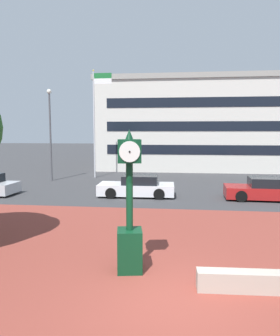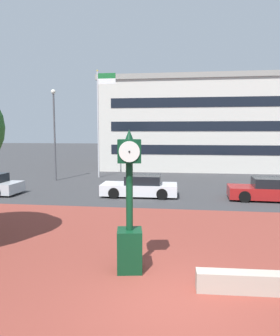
{
  "view_description": "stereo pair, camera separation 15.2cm",
  "coord_description": "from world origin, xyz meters",
  "px_view_note": "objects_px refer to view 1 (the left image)",
  "views": [
    {
      "loc": [
        0.03,
        -7.04,
        3.84
      ],
      "look_at": [
        -0.96,
        1.48,
        2.87
      ],
      "focal_mm": 34.05,
      "sensor_mm": 36.0,
      "label": 1
    },
    {
      "loc": [
        0.18,
        -7.02,
        3.84
      ],
      "look_at": [
        -0.96,
        1.48,
        2.87
      ],
      "focal_mm": 34.05,
      "sensor_mm": 36.0,
      "label": 2
    }
  ],
  "objects_px": {
    "street_clock": "(130,217)",
    "street_lamp_post": "(50,126)",
    "civic_building": "(216,125)",
    "car_street_mid": "(264,190)",
    "car_street_near": "(137,187)",
    "flagpole_primary": "(96,116)"
  },
  "relations": [
    {
      "from": "civic_building",
      "to": "street_lamp_post",
      "type": "distance_m",
      "value": 19.76
    },
    {
      "from": "flagpole_primary",
      "to": "street_lamp_post",
      "type": "bearing_deg",
      "value": -144.88
    },
    {
      "from": "car_street_mid",
      "to": "street_lamp_post",
      "type": "height_order",
      "value": "street_lamp_post"
    },
    {
      "from": "street_clock",
      "to": "flagpole_primary",
      "type": "relative_size",
      "value": 0.44
    },
    {
      "from": "car_street_mid",
      "to": "flagpole_primary",
      "type": "xyz_separation_m",
      "value": [
        -11.74,
        7.7,
        4.66
      ]
    },
    {
      "from": "car_street_mid",
      "to": "civic_building",
      "type": "relative_size",
      "value": 0.17
    },
    {
      "from": "flagpole_primary",
      "to": "street_lamp_post",
      "type": "relative_size",
      "value": 1.25
    },
    {
      "from": "civic_building",
      "to": "car_street_mid",
      "type": "bearing_deg",
      "value": -88.41
    },
    {
      "from": "car_street_mid",
      "to": "flagpole_primary",
      "type": "relative_size",
      "value": 0.48
    },
    {
      "from": "street_clock",
      "to": "street_lamp_post",
      "type": "bearing_deg",
      "value": 109.09
    },
    {
      "from": "street_clock",
      "to": "car_street_near",
      "type": "relative_size",
      "value": 0.86
    },
    {
      "from": "car_street_near",
      "to": "street_clock",
      "type": "bearing_deg",
      "value": -175.39
    },
    {
      "from": "car_street_near",
      "to": "civic_building",
      "type": "bearing_deg",
      "value": -21.02
    },
    {
      "from": "flagpole_primary",
      "to": "civic_building",
      "type": "height_order",
      "value": "civic_building"
    },
    {
      "from": "street_clock",
      "to": "civic_building",
      "type": "xyz_separation_m",
      "value": [
        5.7,
        29.33,
        3.12
      ]
    },
    {
      "from": "street_clock",
      "to": "street_lamp_post",
      "type": "distance_m",
      "value": 18.14
    },
    {
      "from": "car_street_near",
      "to": "car_street_mid",
      "type": "height_order",
      "value": "same"
    },
    {
      "from": "flagpole_primary",
      "to": "street_lamp_post",
      "type": "height_order",
      "value": "flagpole_primary"
    },
    {
      "from": "street_lamp_post",
      "to": "car_street_near",
      "type": "bearing_deg",
      "value": -35.44
    },
    {
      "from": "car_street_near",
      "to": "flagpole_primary",
      "type": "bearing_deg",
      "value": 29.05
    },
    {
      "from": "car_street_mid",
      "to": "flagpole_primary",
      "type": "bearing_deg",
      "value": 59.12
    },
    {
      "from": "street_clock",
      "to": "car_street_near",
      "type": "height_order",
      "value": "street_clock"
    }
  ]
}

